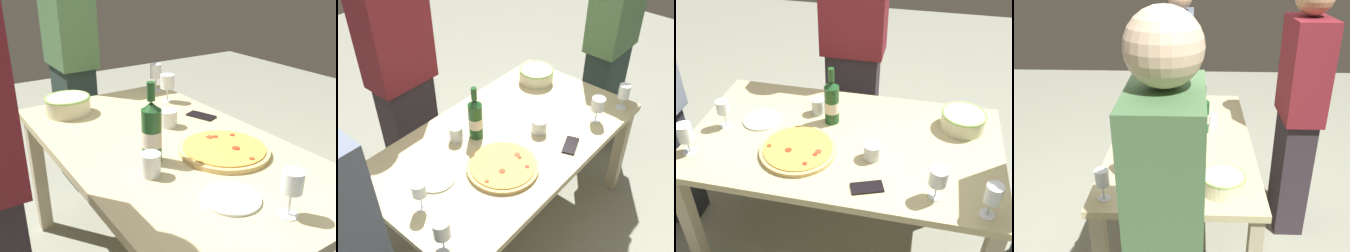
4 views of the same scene
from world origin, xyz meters
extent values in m
plane|color=gray|center=(0.00, 0.00, 0.00)|extent=(8.00, 8.00, 0.00)
cube|color=#C5B682|center=(0.00, 0.00, 0.73)|extent=(1.60, 0.90, 0.04)
cube|color=tan|center=(-0.74, -0.40, 0.35)|extent=(0.07, 0.07, 0.71)
cube|color=tan|center=(-0.74, 0.40, 0.35)|extent=(0.07, 0.07, 0.71)
cylinder|color=#DEB66C|center=(-0.20, -0.15, 0.76)|extent=(0.38, 0.38, 0.02)
cylinder|color=gold|center=(-0.20, -0.15, 0.77)|extent=(0.34, 0.34, 0.01)
cylinder|color=#A6331B|center=(-0.10, -0.18, 0.78)|extent=(0.02, 0.02, 0.00)
cylinder|color=#9C3B19|center=(-0.34, -0.17, 0.78)|extent=(0.02, 0.02, 0.00)
cylinder|color=#A83D23|center=(-0.09, -0.16, 0.78)|extent=(0.03, 0.03, 0.00)
cylinder|color=#AE301B|center=(-0.13, -0.25, 0.78)|extent=(0.02, 0.02, 0.00)
cylinder|color=#9D3219|center=(-0.24, -0.18, 0.78)|extent=(0.03, 0.03, 0.00)
cylinder|color=beige|center=(0.59, 0.23, 0.80)|extent=(0.23, 0.23, 0.09)
torus|color=#8CBC5B|center=(0.59, 0.23, 0.84)|extent=(0.23, 0.23, 0.01)
cylinder|color=#1C4B20|center=(-0.10, 0.14, 0.86)|extent=(0.08, 0.08, 0.22)
cone|color=#1C4B20|center=(-0.10, 0.14, 0.98)|extent=(0.08, 0.08, 0.04)
cylinder|color=#1C4B20|center=(-0.10, 0.14, 1.04)|extent=(0.03, 0.03, 0.07)
cylinder|color=silver|center=(-0.10, 0.14, 0.85)|extent=(0.08, 0.08, 0.07)
cylinder|color=white|center=(0.69, -0.36, 0.75)|extent=(0.06, 0.06, 0.00)
cylinder|color=white|center=(0.69, -0.36, 0.79)|extent=(0.01, 0.01, 0.08)
cylinder|color=white|center=(0.69, -0.36, 0.87)|extent=(0.07, 0.07, 0.09)
cylinder|color=white|center=(0.47, -0.31, 0.75)|extent=(0.06, 0.06, 0.00)
cylinder|color=white|center=(0.47, -0.31, 0.79)|extent=(0.01, 0.01, 0.08)
cylinder|color=white|center=(0.47, -0.31, 0.87)|extent=(0.08, 0.08, 0.08)
cylinder|color=white|center=(-0.72, -0.26, 0.75)|extent=(0.07, 0.07, 0.00)
cylinder|color=white|center=(-0.72, -0.26, 0.79)|extent=(0.01, 0.01, 0.07)
cylinder|color=white|center=(-0.72, -0.26, 0.87)|extent=(0.08, 0.08, 0.09)
cylinder|color=maroon|center=(-0.72, -0.26, 0.85)|extent=(0.06, 0.06, 0.04)
cylinder|color=white|center=(-0.64, -0.03, 0.75)|extent=(0.06, 0.06, 0.00)
cylinder|color=white|center=(-0.64, -0.03, 0.80)|extent=(0.01, 0.01, 0.08)
cylinder|color=white|center=(-0.64, -0.03, 0.87)|extent=(0.07, 0.07, 0.07)
cylinder|color=maroon|center=(-0.64, -0.03, 0.85)|extent=(0.06, 0.06, 0.02)
cylinder|color=white|center=(0.16, -0.11, 0.79)|extent=(0.09, 0.09, 0.08)
cylinder|color=white|center=(-0.19, 0.20, 0.79)|extent=(0.08, 0.08, 0.09)
cylinder|color=white|center=(-0.48, 0.06, 0.76)|extent=(0.20, 0.20, 0.01)
cube|color=black|center=(0.18, -0.32, 0.76)|extent=(0.16, 0.12, 0.01)
cube|color=#486F44|center=(1.17, -0.01, 1.18)|extent=(0.40, 0.24, 0.64)
sphere|color=beige|center=(1.17, -0.01, 1.63)|extent=(0.23, 0.23, 0.23)
cube|color=#23252F|center=(-1.13, -0.06, 0.40)|extent=(0.38, 0.20, 0.80)
cube|color=slate|center=(-1.13, -0.06, 1.11)|extent=(0.45, 0.24, 0.60)
cube|color=#2D252C|center=(-0.11, 0.77, 0.43)|extent=(0.34, 0.20, 0.87)
cube|color=maroon|center=(-0.11, 0.77, 1.19)|extent=(0.40, 0.24, 0.65)
camera|label=1|loc=(-1.27, 0.84, 1.48)|focal=41.27mm
camera|label=2|loc=(-1.32, -1.12, 2.23)|focal=42.59mm
camera|label=3|loc=(0.35, -1.56, 2.02)|focal=42.31mm
camera|label=4|loc=(2.19, 0.08, 1.86)|focal=39.53mm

